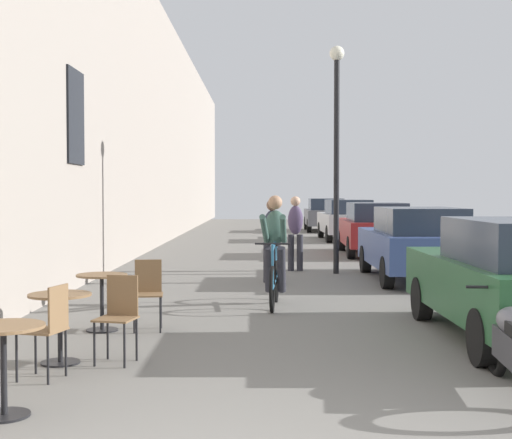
# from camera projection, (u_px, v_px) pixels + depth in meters

# --- Properties ---
(building_facade_left) EXTENTS (0.54, 68.00, 8.06)m
(building_facade_left) POSITION_uv_depth(u_px,v_px,m) (116.00, 101.00, 18.03)
(building_facade_left) COLOR gray
(building_facade_left) RESTS_ON ground_plane
(cafe_table_near) EXTENTS (0.64, 0.64, 0.72)m
(cafe_table_near) POSITION_uv_depth(u_px,v_px,m) (4.00, 350.00, 5.67)
(cafe_table_near) COLOR black
(cafe_table_near) RESTS_ON ground_plane
(cafe_table_mid) EXTENTS (0.64, 0.64, 0.72)m
(cafe_table_mid) POSITION_uv_depth(u_px,v_px,m) (60.00, 313.00, 7.44)
(cafe_table_mid) COLOR black
(cafe_table_mid) RESTS_ON ground_plane
(cafe_chair_mid_toward_street) EXTENTS (0.46, 0.46, 0.89)m
(cafe_chair_mid_toward_street) POSITION_uv_depth(u_px,v_px,m) (48.00, 325.00, 6.79)
(cafe_chair_mid_toward_street) COLOR black
(cafe_chair_mid_toward_street) RESTS_ON ground_plane
(cafe_chair_mid_toward_wall) EXTENTS (0.45, 0.45, 0.89)m
(cafe_chair_mid_toward_wall) POSITION_uv_depth(u_px,v_px,m) (119.00, 312.00, 7.51)
(cafe_chair_mid_toward_wall) COLOR black
(cafe_chair_mid_toward_wall) RESTS_ON ground_plane
(cafe_table_far) EXTENTS (0.64, 0.64, 0.72)m
(cafe_table_far) POSITION_uv_depth(u_px,v_px,m) (102.00, 290.00, 9.21)
(cafe_table_far) COLOR black
(cafe_table_far) RESTS_ON ground_plane
(cafe_chair_far_toward_street) EXTENTS (0.42, 0.42, 0.89)m
(cafe_chair_far_toward_street) POSITION_uv_depth(u_px,v_px,m) (148.00, 289.00, 9.28)
(cafe_chair_far_toward_street) COLOR black
(cafe_chair_far_toward_street) RESTS_ON ground_plane
(cyclist_on_bicycle) EXTENTS (0.52, 1.76, 1.74)m
(cyclist_on_bicycle) POSITION_uv_depth(u_px,v_px,m) (275.00, 253.00, 11.29)
(cyclist_on_bicycle) COLOR black
(cyclist_on_bicycle) RESTS_ON ground_plane
(pedestrian_near) EXTENTS (0.35, 0.26, 1.62)m
(pedestrian_near) POSITION_uv_depth(u_px,v_px,m) (272.00, 236.00, 14.15)
(pedestrian_near) COLOR #26262D
(pedestrian_near) RESTS_ON ground_plane
(pedestrian_mid) EXTENTS (0.35, 0.26, 1.67)m
(pedestrian_mid) POSITION_uv_depth(u_px,v_px,m) (295.00, 229.00, 16.28)
(pedestrian_mid) COLOR #26262D
(pedestrian_mid) RESTS_ON ground_plane
(street_lamp) EXTENTS (0.32, 0.32, 4.90)m
(street_lamp) POSITION_uv_depth(u_px,v_px,m) (337.00, 130.00, 15.64)
(street_lamp) COLOR black
(street_lamp) RESTS_ON ground_plane
(parked_car_second) EXTENTS (1.75, 4.12, 1.46)m
(parked_car_second) POSITION_uv_depth(u_px,v_px,m) (415.00, 243.00, 14.46)
(parked_car_second) COLOR #384C84
(parked_car_second) RESTS_ON ground_plane
(parked_car_third) EXTENTS (1.82, 4.18, 1.48)m
(parked_car_third) POSITION_uv_depth(u_px,v_px,m) (374.00, 228.00, 20.46)
(parked_car_third) COLOR maroon
(parked_car_third) RESTS_ON ground_plane
(parked_car_fourth) EXTENTS (1.86, 4.25, 1.50)m
(parked_car_fourth) POSITION_uv_depth(u_px,v_px,m) (347.00, 219.00, 26.79)
(parked_car_fourth) COLOR #B7B7BC
(parked_car_fourth) RESTS_ON ground_plane
(parked_car_fifth) EXTENTS (1.83, 4.23, 1.50)m
(parked_car_fifth) POSITION_uv_depth(u_px,v_px,m) (325.00, 214.00, 33.15)
(parked_car_fifth) COLOR #595960
(parked_car_fifth) RESTS_ON ground_plane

